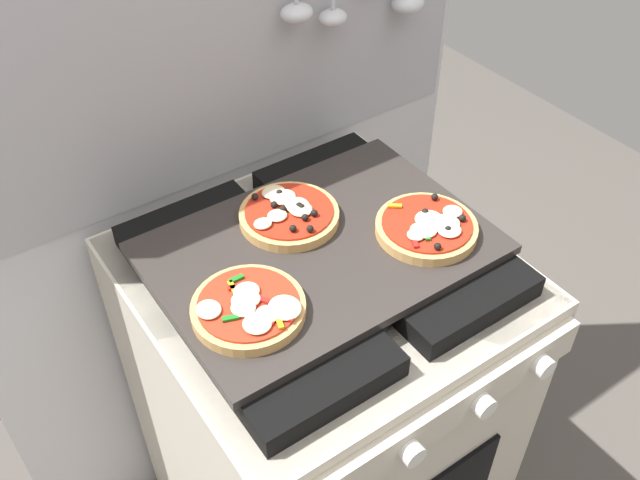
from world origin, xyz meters
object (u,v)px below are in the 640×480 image
at_px(stove, 320,411).
at_px(pizza_center, 289,214).
at_px(pizza_right, 428,227).
at_px(pizza_left, 249,308).
at_px(baking_tray, 320,248).

xyz_separation_m(stove, pizza_center, (-0.01, 0.08, 0.48)).
relative_size(pizza_right, pizza_center, 1.00).
distance_m(pizza_left, pizza_right, 0.33).
relative_size(baking_tray, pizza_center, 3.18).
bearing_deg(baking_tray, pizza_right, -25.57).
bearing_deg(baking_tray, stove, -90.00).
xyz_separation_m(pizza_right, pizza_center, (-0.17, 0.16, -0.00)).
relative_size(baking_tray, pizza_left, 3.18).
bearing_deg(pizza_center, stove, -84.78).
height_order(pizza_left, pizza_right, pizza_right).
bearing_deg(pizza_left, pizza_right, -2.04).
bearing_deg(baking_tray, pizza_center, 95.33).
height_order(stove, pizza_center, pizza_center).
height_order(baking_tray, pizza_left, pizza_left).
xyz_separation_m(stove, pizza_right, (0.16, -0.08, 0.48)).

